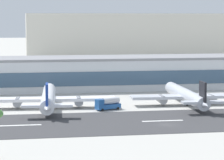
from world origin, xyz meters
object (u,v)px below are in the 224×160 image
at_px(terminal_building, 101,73).
at_px(airliner_black_tail_gate_2, 187,96).
at_px(service_fuel_truck_2, 108,104).
at_px(airliner_navy_tail_gate_1, 48,99).
at_px(distant_hotel_block, 129,38).

height_order(terminal_building, airliner_black_tail_gate_2, terminal_building).
bearing_deg(service_fuel_truck_2, airliner_navy_tail_gate_1, -42.56).
relative_size(distant_hotel_block, service_fuel_truck_2, 15.31).
bearing_deg(terminal_building, distant_hotel_block, 73.90).
bearing_deg(service_fuel_truck_2, airliner_black_tail_gate_2, 165.14).
xyz_separation_m(terminal_building, distant_hotel_block, (39.25, 135.99, 9.45)).
height_order(terminal_building, service_fuel_truck_2, terminal_building).
relative_size(terminal_building, service_fuel_truck_2, 24.72).
height_order(terminal_building, airliner_navy_tail_gate_1, terminal_building).
distance_m(distant_hotel_block, airliner_black_tail_gate_2, 186.55).
bearing_deg(terminal_building, airliner_navy_tail_gate_1, -116.77).
xyz_separation_m(airliner_navy_tail_gate_1, airliner_black_tail_gate_2, (46.39, -1.02, -0.09)).
distance_m(terminal_building, airliner_navy_tail_gate_1, 54.19).
relative_size(airliner_navy_tail_gate_1, airliner_black_tail_gate_2, 1.03).
height_order(distant_hotel_block, airliner_navy_tail_gate_1, distant_hotel_block).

